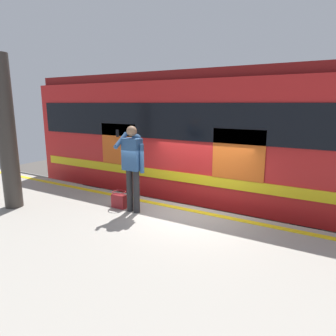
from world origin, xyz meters
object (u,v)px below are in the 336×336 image
Objects in this scene: train_carriage at (198,134)px; handbag at (119,200)px; passenger at (133,162)px; station_column at (7,133)px.

handbag is (0.50, 2.98, -1.27)m from train_carriage.
passenger is (0.08, 3.01, -0.34)m from train_carriage.
train_carriage is 4.93m from station_column.
train_carriage is at bearing -122.49° from station_column.
station_column is at bearing 24.03° from passenger.
train_carriage reaches higher than passenger.
passenger reaches higher than handbag.
train_carriage is 3.03m from passenger.
train_carriage is 5.26× the size of passenger.
station_column is (2.14, 1.17, 1.50)m from handbag.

